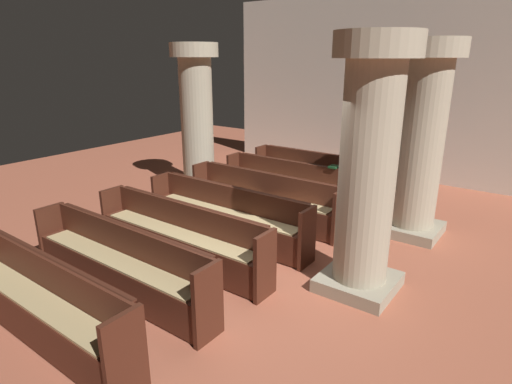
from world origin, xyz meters
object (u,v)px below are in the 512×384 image
Objects in this scene: pillar_aisle_side at (422,138)px; lectern at (369,171)px; pew_row_0 at (318,172)px; pew_row_2 at (263,196)px; pew_row_1 at (293,183)px; pew_row_3 at (226,213)px; pew_row_5 at (119,260)px; pillar_far_side at (197,116)px; pew_row_6 at (36,297)px; hymn_book at (334,167)px; pillar_aisle_rear at (368,166)px; kneeler_box_blue at (387,210)px; pew_row_4 at (179,233)px.

lectern is (-1.62, 2.02, -1.25)m from pillar_aisle_side.
pew_row_0 is 1.00× the size of pew_row_2.
pew_row_1 is 2.14m from pew_row_3.
pew_row_5 is 4.81m from pillar_far_side.
hymn_book reaches higher than pew_row_6.
pew_row_2 is 1.00× the size of pew_row_3.
lectern is at bearing 75.18° from pew_row_2.
pew_row_6 is at bearing -128.57° from pillar_aisle_rear.
pew_row_2 and pew_row_3 have the same top height.
lectern reaches higher than pew_row_2.
pillar_aisle_side reaches higher than pew_row_1.
pillar_far_side is at bearing 115.31° from pew_row_6.
pew_row_3 is at bearing -138.54° from pillar_aisle_side.
pew_row_2 is 2.50m from kneeler_box_blue.
pillar_aisle_rear is at bearing -22.44° from pillar_far_side.
pillar_aisle_side is 1.84m from kneeler_box_blue.
hymn_book is at bearing 70.92° from pew_row_3.
pew_row_0 and pew_row_2 have the same top height.
pew_row_2 is 1.00× the size of pew_row_4.
pew_row_0 is at bearing 90.00° from pew_row_5.
pew_row_5 is 1.00× the size of pew_row_6.
kneeler_box_blue is at bearing 43.83° from pew_row_2.
pew_row_4 is 5.31m from lectern.
pew_row_4 is 3.97m from pillar_far_side.
pew_row_1 is 1.07m from pew_row_2.
pew_row_4 is 15.42× the size of hymn_book.
pillar_aisle_side is 15.85× the size of hymn_book.
hymn_book is at bearing 57.47° from pew_row_2.
hymn_book reaches higher than pew_row_2.
pillar_aisle_rear is 3.02× the size of lectern.
pillar_aisle_rear is (2.44, 0.93, 1.21)m from pew_row_4.
pillar_aisle_rear is at bearing -77.30° from kneeler_box_blue.
pew_row_6 is 7.43m from lectern.
pillar_aisle_rear is at bearing -56.58° from hymn_book.
pew_row_3 is at bearing -90.00° from pew_row_1.
kneeler_box_blue is at bearing -55.33° from lectern.
pew_row_5 is at bearing -97.41° from lectern.
hymn_book is (-1.64, 2.48, -0.78)m from pillar_aisle_rear.
pew_row_3 is at bearing -37.77° from pillar_far_side.
pew_row_5 is 15.42× the size of hymn_book.
pillar_aisle_side is (2.44, 2.16, 1.21)m from pew_row_3.
pillar_aisle_side is (2.44, 3.23, 1.21)m from pew_row_4.
hymn_book is at bearing 79.77° from pew_row_5.
pillar_far_side is 5.23m from pillar_aisle_rear.
pew_row_2 is 1.07m from pew_row_3.
pew_row_4 is at bearing 90.00° from pew_row_6.
pillar_aisle_rear reaches higher than kneeler_box_blue.
pew_row_1 is at bearing 90.00° from pew_row_3.
pew_row_6 reaches higher than kneeler_box_blue.
pillar_aisle_side is 1.00× the size of pillar_far_side.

